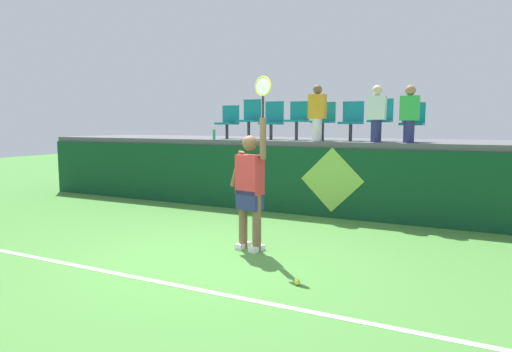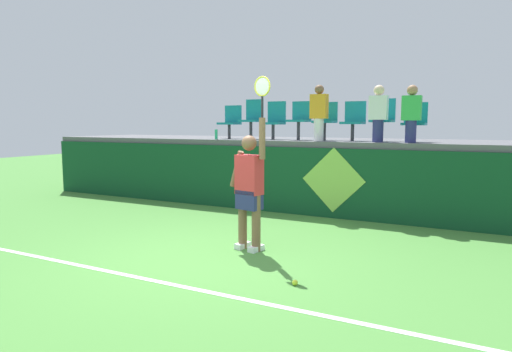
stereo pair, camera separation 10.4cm
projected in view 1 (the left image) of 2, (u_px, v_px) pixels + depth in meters
The scene contains 19 objects.
ground_plane at pixel (206, 259), 6.12m from camera, with size 40.00×40.00×0.00m, color #478438.
court_back_wall at pixel (298, 181), 9.14m from camera, with size 13.87×0.20×1.37m, color #0F4223.
spectator_platform at pixel (319, 142), 10.19m from camera, with size 13.87×2.67×0.12m, color #56565B.
court_baseline_stripe at pixel (159, 282), 5.24m from camera, with size 12.49×0.08×0.01m, color white.
tennis_player at pixel (250, 187), 6.47m from camera, with size 0.74×0.33×2.50m.
tennis_ball at pixel (298, 282), 5.13m from camera, with size 0.07×0.07×0.07m, color #D1E533.
water_bottle at pixel (214, 134), 10.12m from camera, with size 0.06×0.06×0.23m, color #26B272.
stadium_chair_0 at pixel (228, 120), 10.56m from camera, with size 0.44×0.42×0.79m.
stadium_chair_1 at pixel (250, 117), 10.30m from camera, with size 0.44×0.42×0.91m.
stadium_chair_2 at pixel (273, 119), 10.06m from camera, with size 0.44×0.42×0.86m.
stadium_chair_3 at pixel (298, 118), 9.78m from camera, with size 0.44×0.42×0.84m.
stadium_chair_4 at pixel (324, 119), 9.52m from camera, with size 0.44×0.42×0.82m.
stadium_chair_5 at pixel (352, 119), 9.25m from camera, with size 0.44×0.42×0.82m.
stadium_chair_6 at pixel (381, 117), 8.99m from camera, with size 0.44×0.42×0.86m.
stadium_chair_7 at pixel (413, 120), 8.72m from camera, with size 0.44×0.42×0.77m.
spectator_0 at pixel (410, 113), 8.30m from camera, with size 0.34×0.20×1.06m.
spectator_1 at pixel (317, 112), 9.12m from camera, with size 0.34×0.20×1.14m.
spectator_2 at pixel (377, 112), 8.59m from camera, with size 0.34×0.20×1.09m.
wall_signage_mount at pixel (331, 218), 8.79m from camera, with size 1.27×0.01×1.39m.
Camera 1 is at (3.28, -5.01, 1.85)m, focal length 31.33 mm.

